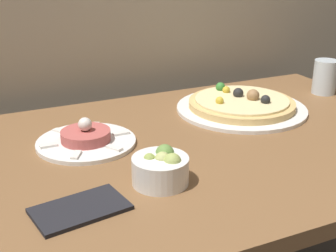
# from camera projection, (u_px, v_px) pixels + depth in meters

# --- Properties ---
(dining_table) EXTENTS (1.44, 0.81, 0.79)m
(dining_table) POSITION_uv_depth(u_px,v_px,m) (164.00, 188.00, 1.12)
(dining_table) COLOR brown
(dining_table) RESTS_ON ground_plane
(pizza_plate) EXTENTS (0.37, 0.37, 0.06)m
(pizza_plate) POSITION_uv_depth(u_px,v_px,m) (241.00, 105.00, 1.33)
(pizza_plate) COLOR white
(pizza_plate) RESTS_ON dining_table
(tartare_plate) EXTENTS (0.24, 0.24, 0.07)m
(tartare_plate) POSITION_uv_depth(u_px,v_px,m) (86.00, 139.00, 1.11)
(tartare_plate) COLOR white
(tartare_plate) RESTS_ON dining_table
(small_bowl) EXTENTS (0.11, 0.11, 0.07)m
(small_bowl) POSITION_uv_depth(u_px,v_px,m) (161.00, 168.00, 0.92)
(small_bowl) COLOR white
(small_bowl) RESTS_ON dining_table
(drinking_glass) EXTENTS (0.07, 0.07, 0.11)m
(drinking_glass) POSITION_uv_depth(u_px,v_px,m) (325.00, 77.00, 1.47)
(drinking_glass) COLOR silver
(drinking_glass) RESTS_ON dining_table
(napkin) EXTENTS (0.18, 0.12, 0.01)m
(napkin) POSITION_uv_depth(u_px,v_px,m) (80.00, 209.00, 0.83)
(napkin) COLOR black
(napkin) RESTS_ON dining_table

